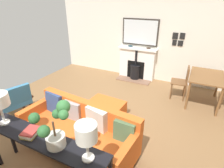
% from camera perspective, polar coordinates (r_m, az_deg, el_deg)
% --- Properties ---
extents(ground_plane, '(5.69, 5.79, 0.01)m').
position_cam_1_polar(ground_plane, '(3.87, -4.05, -12.56)').
color(ground_plane, olive).
extents(wall_left, '(0.12, 5.79, 2.77)m').
position_cam_1_polar(wall_left, '(5.76, 10.32, 15.26)').
color(wall_left, silver).
rests_on(wall_left, ground).
extents(fireplace, '(0.58, 1.21, 1.01)m').
position_cam_1_polar(fireplace, '(5.83, 7.87, 6.09)').
color(fireplace, brown).
rests_on(fireplace, ground).
extents(mirror_over_mantel, '(0.04, 1.12, 0.78)m').
position_cam_1_polar(mirror_over_mantel, '(5.70, 8.92, 16.01)').
color(mirror_over_mantel, '#2D2823').
extents(mantel_bowl_near, '(0.13, 0.13, 0.04)m').
position_cam_1_polar(mantel_bowl_near, '(5.78, 5.90, 11.96)').
color(mantel_bowl_near, '#334C56').
rests_on(mantel_bowl_near, fireplace).
extents(mantel_bowl_far, '(0.13, 0.13, 0.04)m').
position_cam_1_polar(mantel_bowl_far, '(5.61, 11.57, 11.17)').
color(mantel_bowl_far, '#47382D').
rests_on(mantel_bowl_far, fireplace).
extents(sofa, '(0.99, 2.09, 0.79)m').
position_cam_1_polar(sofa, '(3.18, -10.59, -14.65)').
color(sofa, '#B2B2B7').
rests_on(sofa, ground).
extents(ottoman, '(0.63, 0.79, 0.37)m').
position_cam_1_polar(ottoman, '(3.91, -2.13, -7.82)').
color(ottoman, '#B2B2B7').
rests_on(ottoman, ground).
extents(armchair_accent, '(0.80, 0.73, 0.82)m').
position_cam_1_polar(armchair_accent, '(4.25, -28.80, -4.56)').
color(armchair_accent, '#4C3321').
rests_on(armchair_accent, ground).
extents(console_table, '(0.33, 1.87, 0.79)m').
position_cam_1_polar(console_table, '(2.58, -21.20, -17.47)').
color(console_table, black).
rests_on(console_table, ground).
extents(table_lamp_far_end, '(0.23, 0.23, 0.46)m').
position_cam_1_polar(table_lamp_far_end, '(1.91, -8.18, -15.46)').
color(table_lamp_far_end, white).
rests_on(table_lamp_far_end, console_table).
extents(potted_plant, '(0.41, 0.50, 0.58)m').
position_cam_1_polar(potted_plant, '(2.18, -17.96, -12.75)').
color(potted_plant, silver).
rests_on(potted_plant, console_table).
extents(book_stack, '(0.27, 0.22, 0.07)m').
position_cam_1_polar(book_stack, '(2.61, -24.40, -13.82)').
color(book_stack, olive).
rests_on(book_stack, console_table).
extents(dining_table, '(1.09, 0.74, 0.74)m').
position_cam_1_polar(dining_table, '(4.82, 27.84, 1.31)').
color(dining_table, brown).
rests_on(dining_table, ground).
extents(dining_chair_near_fireplace, '(0.44, 0.44, 0.87)m').
position_cam_1_polar(dining_chair_near_fireplace, '(4.87, 21.67, 1.20)').
color(dining_chair_near_fireplace, brown).
rests_on(dining_chair_near_fireplace, ground).
extents(photo_gallery_row, '(0.02, 0.33, 0.36)m').
position_cam_1_polar(photo_gallery_row, '(5.50, 20.34, 13.30)').
color(photo_gallery_row, black).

